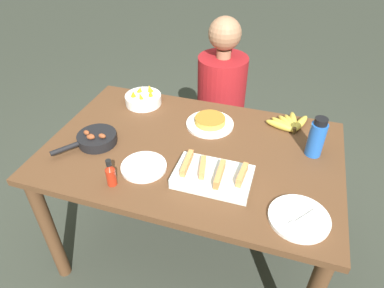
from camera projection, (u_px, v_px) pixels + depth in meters
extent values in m
plane|color=#383D33|center=(192.00, 245.00, 2.16)|extent=(14.00, 14.00, 0.00)
cube|color=brown|center=(192.00, 152.00, 1.69)|extent=(1.43, 0.92, 0.03)
cylinder|color=brown|center=(49.00, 231.00, 1.79)|extent=(0.07, 0.07, 0.74)
cylinder|color=brown|center=(120.00, 143.00, 2.39)|extent=(0.07, 0.07, 0.74)
cylinder|color=brown|center=(315.00, 183.00, 2.08)|extent=(0.07, 0.07, 0.74)
ellipsoid|color=gold|center=(300.00, 124.00, 1.82)|extent=(0.09, 0.18, 0.04)
ellipsoid|color=gold|center=(293.00, 122.00, 1.84)|extent=(0.06, 0.19, 0.04)
ellipsoid|color=gold|center=(290.00, 123.00, 1.83)|extent=(0.09, 0.16, 0.04)
ellipsoid|color=gold|center=(287.00, 123.00, 1.83)|extent=(0.12, 0.15, 0.04)
ellipsoid|color=gold|center=(283.00, 124.00, 1.82)|extent=(0.15, 0.12, 0.03)
ellipsoid|color=gold|center=(281.00, 126.00, 1.81)|extent=(0.17, 0.09, 0.04)
cylinder|color=#4C3819|center=(294.00, 131.00, 1.78)|extent=(0.02, 0.02, 0.04)
cube|color=silver|center=(213.00, 177.00, 1.49)|extent=(0.34, 0.20, 0.05)
cube|color=#ED8E4C|center=(187.00, 163.00, 1.50)|extent=(0.03, 0.15, 0.04)
cube|color=#ED8E4C|center=(203.00, 168.00, 1.48)|extent=(0.05, 0.13, 0.04)
cube|color=#ED8E4C|center=(220.00, 175.00, 1.44)|extent=(0.03, 0.15, 0.04)
cube|color=#ED8E4C|center=(242.00, 175.00, 1.43)|extent=(0.03, 0.12, 0.04)
cylinder|color=black|center=(98.00, 142.00, 1.72)|extent=(0.19, 0.19, 0.01)
cylinder|color=black|center=(97.00, 138.00, 1.70)|extent=(0.19, 0.19, 0.04)
cylinder|color=black|center=(65.00, 149.00, 1.62)|extent=(0.10, 0.12, 0.02)
ellipsoid|color=brown|center=(90.00, 137.00, 1.65)|extent=(0.04, 0.03, 0.03)
ellipsoid|color=brown|center=(87.00, 133.00, 1.68)|extent=(0.04, 0.04, 0.03)
ellipsoid|color=brown|center=(102.00, 136.00, 1.66)|extent=(0.04, 0.03, 0.03)
ellipsoid|color=brown|center=(92.00, 136.00, 1.66)|extent=(0.04, 0.04, 0.03)
cylinder|color=white|center=(210.00, 124.00, 1.84)|extent=(0.25, 0.25, 0.02)
cylinder|color=gold|center=(210.00, 120.00, 1.83)|extent=(0.16, 0.16, 0.03)
cylinder|color=#AB7427|center=(210.00, 118.00, 1.82)|extent=(0.16, 0.16, 0.00)
cylinder|color=white|center=(299.00, 218.00, 1.33)|extent=(0.24, 0.24, 0.02)
cylinder|color=#B2B2B7|center=(305.00, 215.00, 1.32)|extent=(0.07, 0.09, 0.01)
cube|color=#B2B2B7|center=(292.00, 224.00, 1.29)|extent=(0.04, 0.05, 0.00)
cylinder|color=white|center=(144.00, 167.00, 1.57)|extent=(0.21, 0.21, 0.02)
cylinder|color=#B2B2B7|center=(149.00, 163.00, 1.57)|extent=(0.06, 0.12, 0.01)
cube|color=#B2B2B7|center=(134.00, 173.00, 1.52)|extent=(0.04, 0.05, 0.00)
cylinder|color=white|center=(143.00, 99.00, 2.01)|extent=(0.21, 0.21, 0.06)
cone|color=orange|center=(150.00, 93.00, 1.97)|extent=(0.03, 0.03, 0.05)
cone|color=orange|center=(150.00, 89.00, 2.02)|extent=(0.06, 0.05, 0.05)
cone|color=orange|center=(140.00, 90.00, 2.02)|extent=(0.05, 0.05, 0.04)
cone|color=orange|center=(133.00, 94.00, 1.97)|extent=(0.05, 0.06, 0.05)
cone|color=orange|center=(141.00, 96.00, 1.95)|extent=(0.04, 0.03, 0.05)
cylinder|color=blue|center=(316.00, 139.00, 1.60)|extent=(0.08, 0.08, 0.17)
cylinder|color=black|center=(321.00, 121.00, 1.54)|extent=(0.06, 0.06, 0.03)
cylinder|color=#B72814|center=(111.00, 177.00, 1.46)|extent=(0.04, 0.04, 0.08)
cone|color=#B72814|center=(109.00, 167.00, 1.43)|extent=(0.04, 0.04, 0.02)
cylinder|color=black|center=(108.00, 163.00, 1.42)|extent=(0.02, 0.02, 0.03)
cube|color=black|center=(218.00, 150.00, 2.55)|extent=(0.35, 0.35, 0.46)
cylinder|color=maroon|center=(221.00, 93.00, 2.26)|extent=(0.32, 0.32, 0.50)
cylinder|color=#9E7051|center=(224.00, 54.00, 2.09)|extent=(0.09, 0.09, 0.05)
sphere|color=#9E7051|center=(225.00, 33.00, 2.01)|extent=(0.20, 0.20, 0.20)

